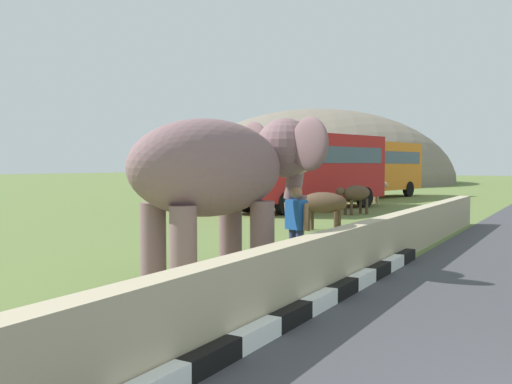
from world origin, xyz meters
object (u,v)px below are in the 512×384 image
elephant (225,171)px  cow_far (369,187)px  cow_mid (355,194)px  cow_near (322,203)px  bus_red (308,165)px  bus_orange (369,165)px  person_handler (296,224)px

elephant → cow_far: elephant is taller
elephant → cow_mid: (13.89, 2.67, -1.10)m
cow_near → bus_red: bearing=28.0°
bus_red → cow_far: bus_red is taller
bus_orange → cow_mid: size_ratio=5.12×
elephant → cow_near: size_ratio=2.14×
cow_near → cow_mid: size_ratio=1.01×
person_handler → bus_red: size_ratio=0.18×
bus_orange → cow_near: size_ratio=5.06×
cow_far → bus_orange: bearing=18.9°
person_handler → cow_far: bearing=14.7°
bus_orange → cow_mid: (-11.40, -3.29, -1.21)m
elephant → cow_near: 8.05m
bus_red → bus_orange: (10.15, 0.53, 0.00)m
cow_near → cow_far: (12.64, 2.78, 0.00)m
bus_orange → cow_far: (-4.83, -1.65, -1.21)m
person_handler → bus_orange: (23.82, 6.65, 1.16)m
cow_far → cow_mid: bearing=-166.0°
elephant → cow_far: size_ratio=2.45×
cow_near → elephant: bearing=-168.9°
cow_near → cow_mid: 6.18m
person_handler → cow_far: person_handler is taller
bus_orange → person_handler: bearing=-164.4°
bus_red → bus_orange: bearing=3.0°
bus_orange → cow_far: bearing=-161.1°
bus_red → cow_mid: (-1.25, -2.76, -1.21)m
elephant → bus_orange: bearing=13.3°
person_handler → bus_orange: 24.75m
elephant → cow_near: bearing=11.1°
person_handler → cow_near: size_ratio=0.87×
bus_red → bus_orange: 10.16m
cow_mid → bus_orange: bearing=16.1°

